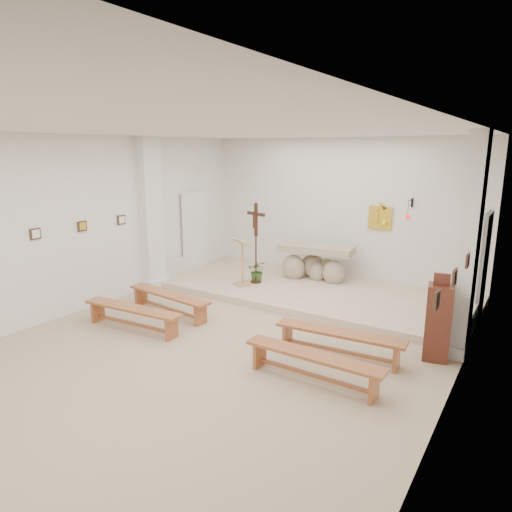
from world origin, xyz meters
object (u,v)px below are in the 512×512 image
Objects in this scene: altar at (315,265)px; bench_right_front at (339,338)px; bench_left_second at (132,313)px; bench_left_front at (169,299)px; lectern at (242,262)px; bench_right_second at (313,361)px; donation_pedestal at (438,322)px; crucifix_stand at (256,237)px.

altar reaches higher than bench_right_front.
bench_left_front is at bearing 86.05° from bench_left_second.
lectern is 0.53× the size of bench_left_second.
altar is 0.89× the size of bench_right_second.
altar is 1.31× the size of donation_pedestal.
lectern is 2.12m from bench_left_front.
bench_left_second and bench_right_second have the same top height.
bench_left_front is (-4.90, -0.77, -0.29)m from donation_pedestal.
lectern reaches higher than bench_right_second.
bench_left_second is 3.61m from bench_right_second.
bench_left_front is (-0.53, -2.38, -0.91)m from crucifix_stand.
bench_right_second is at bearing -22.05° from lectern.
lectern reaches higher than bench_right_front.
bench_right_front is at bearing 10.78° from bench_left_second.
bench_left_second is (-4.90, -1.72, -0.29)m from donation_pedestal.
bench_right_second is at bearing -94.22° from bench_right_front.
bench_right_front is (3.61, 0.00, 0.00)m from bench_left_front.
bench_left_second is (-0.53, -3.33, -0.91)m from crucifix_stand.
donation_pedestal is at bearing 4.94° from lectern.
donation_pedestal is 0.67× the size of bench_left_front.
bench_right_front is at bearing -11.59° from lectern.
altar reaches higher than bench_left_front.
bench_left_second is (-0.00, -0.95, 0.00)m from bench_left_front.
crucifix_stand reaches higher than bench_left_second.
altar is 0.97× the size of crucifix_stand.
crucifix_stand is at bearing 76.95° from bench_left_second.
crucifix_stand is 4.70m from donation_pedestal.
bench_left_front is at bearing -121.06° from altar.
lectern is (-1.19, -1.39, 0.20)m from altar.
bench_left_front is 1.00× the size of bench_left_second.
lectern is 0.59× the size of crucifix_stand.
bench_left_front is 3.73m from bench_right_second.
crucifix_stand is 0.91× the size of bench_right_front.
bench_left_front and bench_right_second have the same top height.
crucifix_stand is at bearing 83.65° from lectern.
altar is 4.28m from donation_pedestal.
crucifix_stand is 3.99m from bench_right_front.
crucifix_stand reaches higher than bench_right_second.
bench_left_second is (-0.37, -3.00, -0.37)m from lectern.
donation_pedestal is at bearing 26.40° from bench_right_front.
bench_right_front and bench_left_second have the same top height.
bench_left_second is at bearing -83.66° from bench_left_front.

